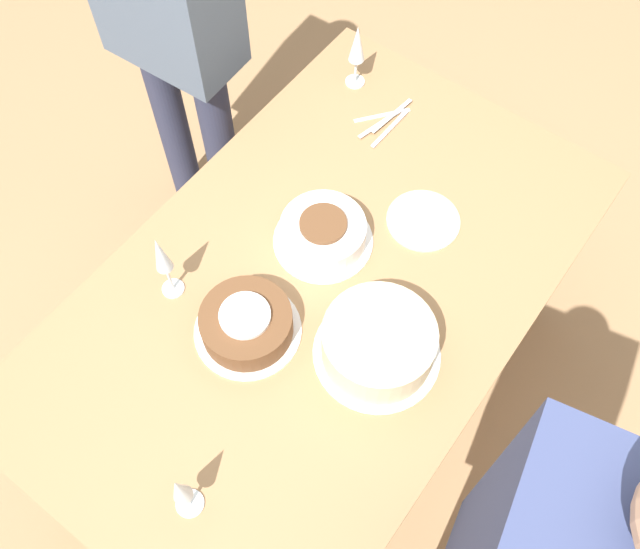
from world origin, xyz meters
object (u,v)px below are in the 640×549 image
(wine_glass_extra, at_px, (357,46))
(person_cutting, at_px, (166,1))
(cake_center_white, at_px, (323,233))
(wine_glass_near, at_px, (180,491))
(cake_front_chocolate, at_px, (247,324))
(cake_back_decorated, at_px, (378,344))
(wine_glass_far, at_px, (161,257))

(wine_glass_extra, bearing_deg, person_cutting, -64.31)
(cake_center_white, relative_size, wine_glass_near, 1.37)
(cake_center_white, bearing_deg, wine_glass_extra, -153.19)
(cake_front_chocolate, distance_m, person_cutting, 0.98)
(cake_center_white, distance_m, cake_back_decorated, 0.34)
(cake_center_white, height_order, wine_glass_far, wine_glass_far)
(cake_front_chocolate, relative_size, person_cutting, 0.16)
(cake_front_chocolate, relative_size, wine_glass_extra, 1.25)
(cake_back_decorated, height_order, person_cutting, person_cutting)
(wine_glass_near, bearing_deg, cake_center_white, -166.73)
(cake_front_chocolate, xyz_separation_m, wine_glass_extra, (-0.83, -0.26, 0.10))
(cake_front_chocolate, bearing_deg, person_cutting, -127.71)
(person_cutting, bearing_deg, wine_glass_near, -49.36)
(cake_back_decorated, relative_size, wine_glass_near, 1.60)
(cake_center_white, height_order, cake_front_chocolate, cake_front_chocolate)
(wine_glass_near, height_order, person_cutting, person_cutting)
(cake_center_white, xyz_separation_m, cake_front_chocolate, (0.32, 0.01, 0.00))
(cake_center_white, height_order, wine_glass_near, wine_glass_near)
(cake_center_white, xyz_separation_m, cake_back_decorated, (0.18, 0.29, 0.02))
(cake_center_white, height_order, cake_back_decorated, cake_back_decorated)
(wine_glass_near, bearing_deg, cake_back_decorated, 166.73)
(wine_glass_far, bearing_deg, wine_glass_near, 46.23)
(cake_back_decorated, bearing_deg, cake_front_chocolate, -64.22)
(cake_front_chocolate, xyz_separation_m, wine_glass_near, (0.39, 0.16, 0.08))
(wine_glass_near, xyz_separation_m, wine_glass_extra, (-1.22, -0.42, 0.02))
(wine_glass_near, distance_m, person_cutting, 1.35)
(cake_front_chocolate, xyz_separation_m, cake_back_decorated, (-0.14, 0.28, 0.02))
(wine_glass_extra, xyz_separation_m, person_cutting, (0.24, -0.50, 0.07))
(wine_glass_near, relative_size, wine_glass_far, 0.82)
(cake_back_decorated, bearing_deg, wine_glass_extra, -141.44)
(person_cutting, bearing_deg, cake_back_decorated, -25.92)
(cake_back_decorated, relative_size, wine_glass_extra, 1.46)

